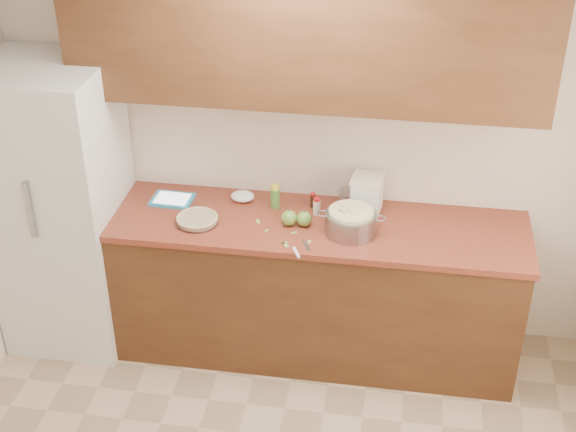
% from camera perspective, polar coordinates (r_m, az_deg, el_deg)
% --- Properties ---
extents(room_shell, '(3.60, 3.60, 3.60)m').
position_cam_1_polar(room_shell, '(3.23, -2.85, -8.17)').
color(room_shell, tan).
rests_on(room_shell, ground).
extents(counter_run, '(2.64, 0.68, 0.92)m').
position_cam_1_polar(counter_run, '(4.89, 0.80, -4.97)').
color(counter_run, '#533117').
rests_on(counter_run, ground).
extents(upper_cabinets, '(2.60, 0.34, 0.70)m').
position_cam_1_polar(upper_cabinets, '(4.34, 1.24, 12.39)').
color(upper_cabinets, brown).
rests_on(upper_cabinets, room_shell).
extents(fridge, '(0.70, 0.70, 1.80)m').
position_cam_1_polar(fridge, '(5.00, -15.80, 0.56)').
color(fridge, silver).
rests_on(fridge, ground).
extents(pie, '(0.25, 0.25, 0.04)m').
position_cam_1_polar(pie, '(4.64, -6.48, -0.24)').
color(pie, silver).
rests_on(pie, counter_run).
extents(colander, '(0.39, 0.29, 0.14)m').
position_cam_1_polar(colander, '(4.51, 4.49, -0.42)').
color(colander, gray).
rests_on(colander, counter_run).
extents(flour_canister, '(0.20, 0.20, 0.22)m').
position_cam_1_polar(flour_canister, '(4.71, 5.63, 1.58)').
color(flour_canister, white).
rests_on(flour_canister, counter_run).
extents(tablet, '(0.25, 0.20, 0.02)m').
position_cam_1_polar(tablet, '(4.89, -8.23, 1.17)').
color(tablet, '#2996C4').
rests_on(tablet, counter_run).
extents(paring_knife, '(0.10, 0.19, 0.02)m').
position_cam_1_polar(paring_knife, '(4.36, 0.69, -2.54)').
color(paring_knife, gray).
rests_on(paring_knife, counter_run).
extents(lemon_bottle, '(0.06, 0.06, 0.15)m').
position_cam_1_polar(lemon_bottle, '(4.74, -0.92, 1.38)').
color(lemon_bottle, '#4C8C38').
rests_on(lemon_bottle, counter_run).
extents(cinnamon_shaker, '(0.04, 0.04, 0.11)m').
position_cam_1_polar(cinnamon_shaker, '(4.68, 2.05, 0.69)').
color(cinnamon_shaker, beige).
rests_on(cinnamon_shaker, counter_run).
extents(vanilla_bottle, '(0.03, 0.03, 0.09)m').
position_cam_1_polar(vanilla_bottle, '(4.76, 1.79, 1.14)').
color(vanilla_bottle, black).
rests_on(vanilla_bottle, counter_run).
extents(mixing_bowl, '(0.21, 0.21, 0.08)m').
position_cam_1_polar(mixing_bowl, '(4.81, 4.74, 1.37)').
color(mixing_bowl, silver).
rests_on(mixing_bowl, counter_run).
extents(paper_towel, '(0.17, 0.15, 0.06)m').
position_cam_1_polar(paper_towel, '(4.84, -3.25, 1.41)').
color(paper_towel, white).
rests_on(paper_towel, counter_run).
extents(apple_left, '(0.09, 0.09, 0.10)m').
position_cam_1_polar(apple_left, '(4.58, 0.08, -0.14)').
color(apple_left, olive).
rests_on(apple_left, counter_run).
extents(apple_center, '(0.09, 0.09, 0.10)m').
position_cam_1_polar(apple_center, '(4.58, 1.15, -0.20)').
color(apple_center, olive).
rests_on(apple_center, counter_run).
extents(peel_a, '(0.05, 0.05, 0.00)m').
position_cam_1_polar(peel_a, '(4.42, -0.20, -2.07)').
color(peel_a, '#7FA751').
rests_on(peel_a, counter_run).
extents(peel_b, '(0.04, 0.04, 0.00)m').
position_cam_1_polar(peel_b, '(4.44, -0.24, -1.93)').
color(peel_b, '#7FA751').
rests_on(peel_b, counter_run).
extents(peel_c, '(0.04, 0.05, 0.00)m').
position_cam_1_polar(peel_c, '(4.64, -2.15, -0.39)').
color(peel_c, '#7FA751').
rests_on(peel_c, counter_run).
extents(peel_d, '(0.03, 0.03, 0.00)m').
position_cam_1_polar(peel_d, '(4.55, -1.53, -1.03)').
color(peel_d, '#7FA751').
rests_on(peel_d, counter_run).
extents(peel_e, '(0.02, 0.04, 0.00)m').
position_cam_1_polar(peel_e, '(4.45, 1.53, -1.85)').
color(peel_e, '#7FA751').
rests_on(peel_e, counter_run).
extents(peel_f, '(0.04, 0.03, 0.00)m').
position_cam_1_polar(peel_f, '(4.53, 0.43, -1.19)').
color(peel_f, '#7FA751').
rests_on(peel_f, counter_run).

